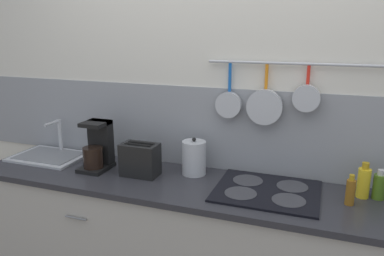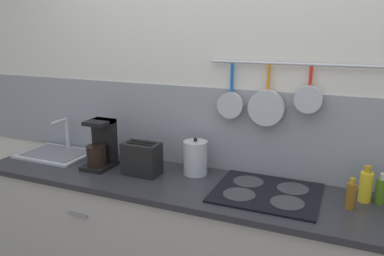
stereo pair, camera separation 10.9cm
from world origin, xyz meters
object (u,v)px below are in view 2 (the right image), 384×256
object	(u,v)px
toaster	(142,159)
kettle	(195,158)
coffee_maker	(101,147)
bottle_vinegar	(351,195)
bottle_cooking_wine	(366,186)
bottle_hot_sauce	(382,190)

from	to	relation	value
toaster	kettle	xyz separation A→B (m)	(0.30, 0.13, 0.00)
coffee_maker	bottle_vinegar	distance (m)	1.47
kettle	bottle_cooking_wine	size ratio (longest dim) A/B	1.20
coffee_maker	kettle	xyz separation A→B (m)	(0.60, 0.11, -0.02)
coffee_maker	bottle_vinegar	size ratio (longest dim) A/B	1.91
coffee_maker	bottle_vinegar	bearing A→B (deg)	-0.40
coffee_maker	toaster	world-z (taller)	coffee_maker
coffee_maker	bottle_hot_sauce	world-z (taller)	coffee_maker
bottle_cooking_wine	bottle_hot_sauce	distance (m)	0.08
bottle_vinegar	coffee_maker	bearing A→B (deg)	179.60
coffee_maker	toaster	size ratio (longest dim) A/B	1.27
bottle_vinegar	bottle_cooking_wine	world-z (taller)	bottle_cooking_wine
kettle	bottle_cooking_wine	distance (m)	0.94
bottle_vinegar	kettle	bearing A→B (deg)	172.00
bottle_cooking_wine	bottle_hot_sauce	xyz separation A→B (m)	(0.08, 0.01, -0.01)
coffee_maker	kettle	distance (m)	0.61
toaster	bottle_vinegar	xyz separation A→B (m)	(1.16, 0.01, -0.03)
kettle	bottle_hot_sauce	world-z (taller)	kettle
coffee_maker	bottle_cooking_wine	xyz separation A→B (m)	(1.54, 0.11, -0.04)
coffee_maker	bottle_vinegar	xyz separation A→B (m)	(1.47, -0.01, -0.06)
toaster	kettle	bearing A→B (deg)	23.68
toaster	bottle_cooking_wine	distance (m)	1.24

